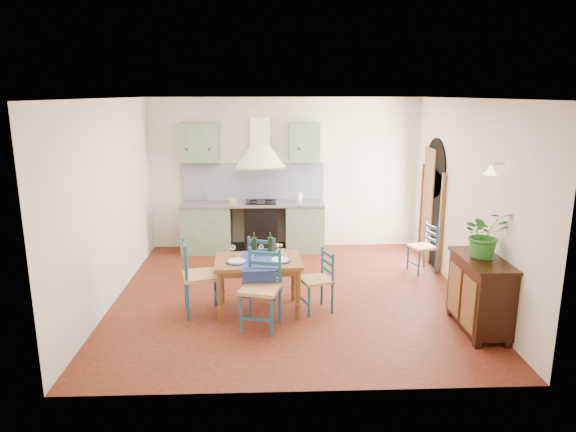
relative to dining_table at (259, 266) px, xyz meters
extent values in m
plane|color=#41130E|center=(0.45, 0.54, -0.64)|extent=(5.00, 5.00, 0.00)
cube|color=silver|center=(0.45, 3.04, 0.76)|extent=(5.00, 0.04, 2.80)
cube|color=gray|center=(-1.00, 2.73, -0.20)|extent=(0.90, 0.60, 0.88)
cube|color=gray|center=(0.80, 2.73, -0.20)|extent=(0.70, 0.60, 0.88)
cube|color=black|center=(0.00, 2.73, -0.20)|extent=(0.60, 0.58, 0.88)
cube|color=slate|center=(-0.15, 2.73, 0.26)|extent=(2.60, 0.64, 0.04)
cube|color=silver|center=(-1.00, 2.73, 0.26)|extent=(0.45, 0.40, 0.03)
cylinder|color=silver|center=(-1.00, 2.91, 0.41)|extent=(0.02, 0.02, 0.26)
cube|color=black|center=(0.00, 2.73, 0.29)|extent=(0.55, 0.48, 0.02)
cube|color=black|center=(-0.15, 2.78, -0.60)|extent=(2.60, 0.50, 0.08)
cube|color=#0A125C|center=(-0.15, 3.00, 0.62)|extent=(2.65, 0.05, 0.68)
cube|color=gray|center=(-1.10, 2.86, 1.36)|extent=(0.70, 0.34, 0.70)
cube|color=gray|center=(0.80, 2.86, 1.36)|extent=(0.55, 0.34, 0.70)
cone|color=silver|center=(0.00, 2.79, 1.11)|extent=(0.96, 0.96, 0.40)
cube|color=silver|center=(0.00, 2.88, 1.56)|extent=(0.36, 0.30, 0.50)
cube|color=silver|center=(2.95, 0.54, 0.76)|extent=(0.04, 5.00, 2.80)
cube|color=black|center=(2.93, 1.94, 0.19)|extent=(0.03, 1.00, 1.65)
cylinder|color=black|center=(2.93, 1.94, 1.01)|extent=(0.03, 1.00, 1.00)
cube|color=brown|center=(2.91, 1.40, 0.19)|extent=(0.06, 0.06, 1.65)
cube|color=brown|center=(2.91, 2.48, 0.19)|extent=(0.06, 0.06, 1.65)
cube|color=brown|center=(2.92, 2.16, 0.34)|extent=(0.04, 0.55, 1.96)
cylinder|color=silver|center=(2.89, -0.50, 1.41)|extent=(0.15, 0.04, 0.04)
cone|color=#FFEDC6|center=(2.79, -0.50, 1.34)|extent=(0.16, 0.16, 0.12)
cube|color=silver|center=(-2.05, 0.54, 0.76)|extent=(0.04, 5.00, 2.80)
cube|color=white|center=(0.45, 0.54, 2.17)|extent=(5.00, 5.00, 0.01)
cube|color=brown|center=(0.00, 0.00, 0.05)|extent=(1.17, 0.81, 0.05)
cube|color=brown|center=(0.00, 0.00, -0.01)|extent=(1.05, 0.69, 0.08)
cylinder|color=brown|center=(-0.49, -0.33, -0.31)|extent=(0.07, 0.07, 0.67)
cylinder|color=brown|center=(-0.52, 0.29, -0.31)|extent=(0.07, 0.07, 0.67)
cylinder|color=brown|center=(0.51, -0.28, -0.31)|extent=(0.07, 0.07, 0.67)
cylinder|color=brown|center=(0.48, 0.34, -0.31)|extent=(0.07, 0.07, 0.67)
cube|color=navy|center=(0.00, -0.04, 0.08)|extent=(0.47, 0.87, 0.01)
cube|color=navy|center=(0.01, -0.38, -0.10)|extent=(0.43, 0.04, 0.38)
cylinder|color=navy|center=(-0.28, -0.10, 0.09)|extent=(0.28, 0.28, 0.01)
cylinder|color=silver|center=(-0.28, -0.10, 0.10)|extent=(0.23, 0.23, 0.01)
cylinder|color=navy|center=(0.28, -0.08, 0.09)|extent=(0.28, 0.28, 0.01)
cylinder|color=silver|center=(0.28, -0.08, 0.10)|extent=(0.23, 0.23, 0.01)
cylinder|color=black|center=(-0.06, 0.19, 0.24)|extent=(0.07, 0.07, 0.32)
cylinder|color=black|center=(0.16, 0.20, 0.24)|extent=(0.07, 0.07, 0.32)
cylinder|color=white|center=(0.27, 0.16, 0.14)|extent=(0.05, 0.05, 0.10)
sphere|color=yellow|center=(0.27, 0.16, 0.23)|extent=(0.10, 0.10, 0.10)
cylinder|color=navy|center=(-0.21, -0.66, -0.39)|extent=(0.04, 0.04, 0.50)
cylinder|color=navy|center=(-0.11, -0.28, -0.15)|extent=(0.04, 0.04, 0.98)
cylinder|color=navy|center=(0.16, -0.77, -0.39)|extent=(0.04, 0.04, 0.50)
cylinder|color=navy|center=(0.27, -0.39, -0.15)|extent=(0.04, 0.04, 0.98)
cube|color=tan|center=(0.03, -0.53, -0.12)|extent=(0.57, 0.57, 0.04)
cube|color=navy|center=(0.08, -0.34, 0.01)|extent=(0.41, 0.14, 0.05)
cube|color=navy|center=(0.08, -0.34, 0.14)|extent=(0.41, 0.14, 0.05)
cube|color=navy|center=(0.08, -0.34, 0.27)|extent=(0.41, 0.14, 0.05)
cube|color=navy|center=(-0.03, -0.71, -0.44)|extent=(0.39, 0.14, 0.03)
cylinder|color=navy|center=(0.32, 0.67, -0.40)|extent=(0.04, 0.04, 0.47)
cylinder|color=navy|center=(0.21, 0.32, -0.18)|extent=(0.04, 0.04, 0.92)
cylinder|color=navy|center=(-0.03, 0.78, -0.40)|extent=(0.04, 0.04, 0.47)
cylinder|color=navy|center=(-0.14, 0.43, -0.18)|extent=(0.04, 0.04, 0.92)
cube|color=tan|center=(0.09, 0.55, -0.15)|extent=(0.54, 0.54, 0.04)
cube|color=navy|center=(0.03, 0.37, -0.03)|extent=(0.38, 0.14, 0.05)
cube|color=navy|center=(0.03, 0.37, 0.10)|extent=(0.38, 0.14, 0.05)
cube|color=navy|center=(0.03, 0.37, 0.22)|extent=(0.38, 0.14, 0.05)
cube|color=navy|center=(0.14, 0.73, -0.46)|extent=(0.36, 0.14, 0.03)
cylinder|color=navy|center=(-0.52, -0.19, -0.38)|extent=(0.04, 0.04, 0.51)
cylinder|color=navy|center=(-0.91, -0.28, -0.14)|extent=(0.04, 0.04, 1.00)
cylinder|color=navy|center=(-0.60, 0.20, -0.38)|extent=(0.04, 0.04, 0.51)
cylinder|color=navy|center=(-1.00, 0.11, -0.14)|extent=(0.04, 0.04, 1.00)
cube|color=tan|center=(-0.76, -0.04, -0.11)|extent=(0.55, 0.55, 0.04)
cube|color=navy|center=(-0.95, -0.08, 0.03)|extent=(0.12, 0.42, 0.05)
cube|color=navy|center=(-0.95, -0.08, 0.16)|extent=(0.12, 0.42, 0.05)
cube|color=navy|center=(-0.95, -0.08, 0.29)|extent=(0.12, 0.42, 0.05)
cube|color=navy|center=(-0.56, 0.00, -0.44)|extent=(0.12, 0.40, 0.03)
cylinder|color=navy|center=(0.55, 0.07, -0.43)|extent=(0.03, 0.03, 0.43)
cylinder|color=navy|center=(0.87, 0.18, -0.22)|extent=(0.03, 0.03, 0.84)
cylinder|color=navy|center=(0.66, -0.25, -0.43)|extent=(0.03, 0.03, 0.43)
cylinder|color=navy|center=(0.97, -0.14, -0.22)|extent=(0.03, 0.03, 0.84)
cube|color=tan|center=(0.76, -0.03, -0.20)|extent=(0.49, 0.49, 0.04)
cube|color=navy|center=(0.92, 0.02, -0.08)|extent=(0.13, 0.34, 0.04)
cube|color=navy|center=(0.92, 0.02, 0.03)|extent=(0.13, 0.34, 0.04)
cube|color=navy|center=(0.92, 0.02, 0.14)|extent=(0.13, 0.34, 0.04)
cube|color=navy|center=(0.60, -0.09, -0.47)|extent=(0.13, 0.33, 0.02)
cylinder|color=navy|center=(2.45, 1.57, -0.44)|extent=(0.03, 0.03, 0.41)
cylinder|color=navy|center=(2.75, 1.66, -0.24)|extent=(0.03, 0.03, 0.80)
cylinder|color=navy|center=(2.54, 1.26, -0.44)|extent=(0.03, 0.03, 0.41)
cylinder|color=navy|center=(2.85, 1.36, -0.24)|extent=(0.03, 0.03, 0.80)
cube|color=tan|center=(2.65, 1.46, -0.22)|extent=(0.47, 0.47, 0.04)
cube|color=navy|center=(2.80, 1.51, -0.11)|extent=(0.12, 0.33, 0.04)
cube|color=navy|center=(2.80, 1.51, 0.00)|extent=(0.12, 0.33, 0.04)
cube|color=navy|center=(2.80, 1.51, 0.10)|extent=(0.12, 0.33, 0.04)
cube|color=navy|center=(2.50, 1.42, -0.48)|extent=(0.12, 0.31, 0.02)
cube|color=black|center=(2.71, -0.70, -0.15)|extent=(0.45, 1.00, 0.82)
cube|color=black|center=(2.71, -0.70, 0.28)|extent=(0.50, 1.05, 0.04)
cube|color=brown|center=(2.48, -0.93, -0.19)|extent=(0.02, 0.38, 0.63)
cube|color=brown|center=(2.48, -0.47, -0.19)|extent=(0.02, 0.38, 0.63)
cube|color=black|center=(2.54, -1.14, -0.60)|extent=(0.08, 0.08, 0.08)
cube|color=black|center=(2.54, -0.26, -0.60)|extent=(0.08, 0.08, 0.08)
cube|color=black|center=(2.89, -1.14, -0.60)|extent=(0.08, 0.08, 0.08)
cube|color=black|center=(2.89, -0.26, -0.60)|extent=(0.08, 0.08, 0.08)
imported|color=#2B7425|center=(2.72, -0.66, 0.59)|extent=(0.57, 0.51, 0.58)
camera|label=1|loc=(0.14, -6.47, 2.23)|focal=32.00mm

